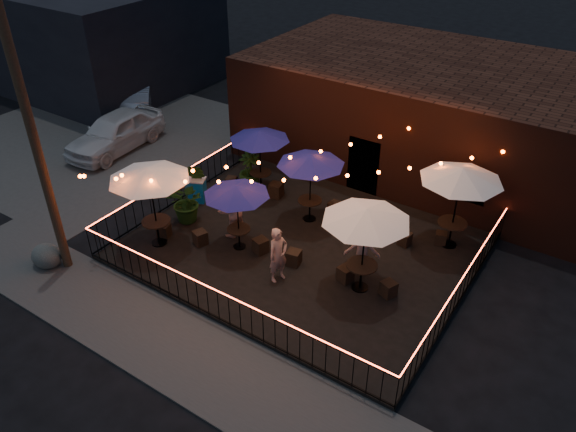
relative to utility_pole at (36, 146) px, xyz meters
name	(u,v)px	position (x,y,z in m)	size (l,w,h in m)	color
ground	(264,284)	(5.40, 2.60, -4.00)	(110.00, 110.00, 0.00)	black
patio	(301,248)	(5.40, 4.60, -3.92)	(10.00, 8.00, 0.15)	black
sidewalk	(188,354)	(5.40, -0.65, -3.98)	(18.00, 2.50, 0.05)	#413E3C
parking_lot	(95,136)	(-6.60, 6.60, -3.99)	(11.00, 12.00, 0.02)	#413E3C
brick_building	(436,113)	(6.40, 12.59, -2.00)	(14.00, 8.00, 4.00)	#32160D
background_building	(85,31)	(-12.60, 11.60, -1.50)	(12.00, 9.00, 5.00)	black
utility_pole	(36,146)	(0.00, 0.00, 0.00)	(0.26, 0.26, 8.00)	#3B2A18
fence_front	(218,306)	(5.40, 0.60, -3.34)	(10.00, 0.04, 1.04)	black
fence_left	(181,187)	(0.40, 4.60, -3.34)	(0.04, 8.00, 1.04)	black
fence_right	(460,292)	(10.40, 4.60, -3.34)	(0.04, 8.00, 1.04)	black
festoon_lights	(268,174)	(4.39, 4.30, -1.48)	(10.02, 8.72, 1.32)	#FF460A
cafe_table_0	(149,174)	(1.60, 2.24, -1.39)	(3.18, 3.18, 2.69)	black
cafe_table_1	(259,136)	(2.33, 6.68, -1.72)	(2.77, 2.77, 2.33)	black
cafe_table_2	(236,191)	(3.83, 3.48, -1.84)	(2.59, 2.59, 2.20)	black
cafe_table_3	(311,161)	(4.81, 6.03, -1.66)	(2.30, 2.30, 2.40)	black
cafe_table_4	(366,216)	(7.85, 3.83, -1.43)	(2.44, 2.44, 2.65)	black
cafe_table_5	(462,176)	(9.20, 7.20, -1.38)	(2.64, 2.64, 2.71)	black
bistro_chair_0	(164,230)	(1.48, 2.60, -3.63)	(0.37, 0.37, 0.44)	black
bistro_chair_1	(200,238)	(2.71, 2.94, -3.63)	(0.38, 0.38, 0.45)	black
bistro_chair_2	(231,183)	(1.36, 6.18, -3.64)	(0.36, 0.36, 0.43)	black
bistro_chair_3	(276,190)	(3.04, 6.60, -3.59)	(0.44, 0.44, 0.52)	black
bistro_chair_4	(261,246)	(4.53, 3.64, -3.62)	(0.39, 0.39, 0.46)	black
bistro_chair_5	(294,258)	(5.70, 3.70, -3.62)	(0.39, 0.39, 0.46)	black
bistro_chair_6	(335,209)	(5.38, 6.72, -3.62)	(0.40, 0.40, 0.47)	black
bistro_chair_7	(356,215)	(6.14, 6.78, -3.61)	(0.40, 0.40, 0.48)	black
bistro_chair_8	(345,274)	(7.34, 3.88, -3.62)	(0.39, 0.39, 0.46)	black
bistro_chair_9	(388,289)	(8.64, 3.99, -3.63)	(0.37, 0.37, 0.44)	black
bistro_chair_10	(405,239)	(8.04, 6.45, -3.64)	(0.35, 0.35, 0.42)	black
bistro_chair_11	(441,238)	(8.95, 7.12, -3.65)	(0.34, 0.34, 0.40)	black
patron_a	(278,255)	(5.71, 2.88, -3.00)	(0.62, 0.41, 1.71)	tan
patron_b	(231,210)	(3.24, 3.89, -2.92)	(0.91, 0.71, 1.87)	tan
patron_c	(362,249)	(7.52, 4.49, -3.04)	(1.05, 0.60, 1.62)	#D6B48E
potted_shrub_a	(188,202)	(1.52, 3.73, -3.15)	(1.27, 1.10, 1.41)	#0F3612
potted_shrub_b	(196,181)	(0.86, 4.90, -3.12)	(0.81, 0.65, 1.47)	#12340D
potted_shrub_c	(250,170)	(1.88, 6.63, -3.14)	(0.79, 0.79, 1.42)	#123B0E
cooler	(196,190)	(0.90, 4.82, -3.40)	(0.80, 0.71, 0.88)	blue
boulder	(47,256)	(-0.50, -0.31, -3.64)	(0.93, 0.79, 0.72)	#454641
car_white	(115,132)	(-4.77, 6.27, -3.22)	(1.84, 4.56, 1.55)	silver
car_silver	(133,86)	(-8.00, 10.28, -3.15)	(1.81, 5.18, 1.71)	#A8A8B0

